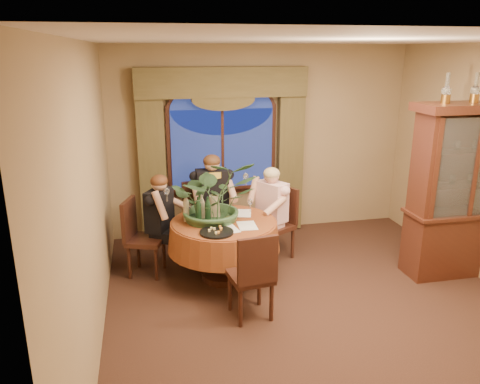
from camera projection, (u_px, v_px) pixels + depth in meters
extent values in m
plane|color=black|center=(317.00, 309.00, 5.10)|extent=(5.00, 5.00, 0.00)
plane|color=#8C734D|center=(261.00, 141.00, 7.03)|extent=(4.50, 0.00, 4.50)
plane|color=white|center=(331.00, 40.00, 4.29)|extent=(5.00, 5.00, 0.00)
cube|color=#494022|center=(152.00, 162.00, 6.66)|extent=(0.38, 0.14, 2.32)
cube|color=#494022|center=(290.00, 156.00, 7.07)|extent=(0.38, 0.14, 2.32)
cylinder|color=maroon|center=(224.00, 250.00, 5.71)|extent=(1.80, 1.80, 0.75)
cube|color=#371912|center=(461.00, 192.00, 5.67)|extent=(1.32, 0.52, 2.13)
cube|color=black|center=(275.00, 224.00, 6.24)|extent=(0.57, 0.57, 0.96)
cube|color=black|center=(202.00, 218.00, 6.46)|extent=(0.49, 0.49, 0.96)
cube|color=black|center=(146.00, 238.00, 5.79)|extent=(0.53, 0.53, 0.96)
cube|color=black|center=(250.00, 274.00, 4.85)|extent=(0.47, 0.47, 0.96)
imported|color=#315532|center=(214.00, 167.00, 5.48)|extent=(1.02, 1.14, 0.89)
imported|color=#4C5129|center=(231.00, 220.00, 5.58)|extent=(0.15, 0.15, 0.05)
cylinder|color=black|center=(217.00, 232.00, 5.22)|extent=(0.38, 0.38, 0.02)
cylinder|color=black|center=(198.00, 210.00, 5.47)|extent=(0.07, 0.07, 0.33)
cylinder|color=tan|center=(202.00, 208.00, 5.54)|extent=(0.07, 0.07, 0.33)
cylinder|color=black|center=(200.00, 205.00, 5.64)|extent=(0.07, 0.07, 0.33)
cylinder|color=tan|center=(186.00, 208.00, 5.55)|extent=(0.07, 0.07, 0.33)
cylinder|color=black|center=(208.00, 210.00, 5.47)|extent=(0.07, 0.07, 0.33)
cube|color=white|center=(247.00, 226.00, 5.44)|extent=(0.22, 0.31, 0.00)
cube|color=white|center=(242.00, 213.00, 5.85)|extent=(0.28, 0.34, 0.00)
cube|color=white|center=(228.00, 229.00, 5.34)|extent=(0.26, 0.33, 0.00)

